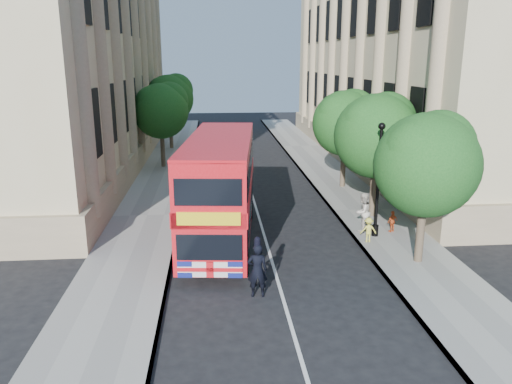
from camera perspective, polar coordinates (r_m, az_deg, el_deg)
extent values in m
plane|color=black|center=(17.07, 3.33, -12.79)|extent=(120.00, 120.00, 0.00)
cube|color=gray|center=(27.35, 12.32, -2.07)|extent=(3.50, 80.00, 0.12)
cube|color=gray|center=(26.38, -12.33, -2.72)|extent=(3.50, 80.00, 0.12)
cube|color=#C0B185|center=(42.11, 18.17, 15.80)|extent=(12.00, 38.00, 18.00)
cube|color=#C0B185|center=(40.60, -22.32, 15.49)|extent=(12.00, 38.00, 18.00)
cylinder|color=#473828|center=(20.71, 18.30, -4.12)|extent=(0.32, 0.32, 2.86)
sphere|color=#194D1A|center=(20.04, 18.91, 2.92)|extent=(4.00, 4.00, 4.00)
sphere|color=#194D1A|center=(20.53, 20.16, 4.94)|extent=(2.80, 2.80, 2.80)
sphere|color=#194D1A|center=(19.48, 18.03, 4.23)|extent=(2.60, 2.60, 2.60)
cylinder|color=#473828|center=(26.06, 13.24, 0.30)|extent=(0.32, 0.32, 2.99)
sphere|color=#194D1A|center=(25.52, 13.60, 6.22)|extent=(4.20, 4.20, 4.20)
sphere|color=#194D1A|center=(26.00, 14.69, 7.82)|extent=(2.94, 2.94, 2.94)
sphere|color=#194D1A|center=(25.01, 12.80, 7.35)|extent=(2.73, 2.73, 2.73)
cylinder|color=#473828|center=(31.67, 9.92, 3.00)|extent=(0.32, 0.32, 2.90)
sphere|color=#194D1A|center=(31.23, 10.14, 7.74)|extent=(4.00, 4.00, 4.00)
sphere|color=#194D1A|center=(31.70, 11.07, 9.00)|extent=(2.80, 2.80, 2.80)
sphere|color=#194D1A|center=(30.75, 9.42, 8.65)|extent=(2.60, 2.60, 2.60)
cylinder|color=#473828|center=(37.67, -10.62, 4.95)|extent=(0.32, 0.32, 2.99)
sphere|color=#194D1A|center=(37.29, -10.82, 9.07)|extent=(4.00, 4.00, 4.00)
sphere|color=#194D1A|center=(37.57, -9.89, 10.20)|extent=(2.80, 2.80, 2.80)
sphere|color=#194D1A|center=(37.00, -11.69, 9.83)|extent=(2.60, 2.60, 2.60)
cylinder|color=#473828|center=(45.52, -9.69, 6.84)|extent=(0.32, 0.32, 3.17)
sphere|color=#194D1A|center=(45.21, -9.85, 10.45)|extent=(4.20, 4.20, 4.20)
sphere|color=#194D1A|center=(45.51, -9.08, 11.42)|extent=(2.94, 2.94, 2.94)
sphere|color=#194D1A|center=(44.91, -10.56, 11.12)|extent=(2.73, 2.73, 2.73)
cylinder|color=black|center=(23.42, 13.45, -4.28)|extent=(0.30, 0.30, 0.50)
cylinder|color=black|center=(22.78, 13.79, 1.07)|extent=(0.14, 0.14, 5.00)
sphere|color=black|center=(22.33, 14.19, 7.30)|extent=(0.32, 0.32, 0.32)
cube|color=red|center=(21.90, -4.07, 0.68)|extent=(3.59, 10.13, 4.13)
cube|color=black|center=(22.15, -4.02, -1.61)|extent=(3.59, 9.52, 0.94)
cube|color=black|center=(21.66, -4.12, 3.42)|extent=(3.59, 9.52, 0.94)
cube|color=yellow|center=(17.12, -5.43, -3.05)|extent=(2.19, 0.30, 0.47)
cylinder|color=black|center=(19.38, -8.32, -7.69)|extent=(0.40, 1.07, 1.04)
cylinder|color=black|center=(19.16, -1.27, -7.80)|extent=(0.40, 1.07, 1.04)
cylinder|color=black|center=(25.72, -6.01, -1.83)|extent=(0.40, 1.07, 1.04)
cylinder|color=black|center=(25.55, -0.74, -1.86)|extent=(0.40, 1.07, 1.04)
cube|color=black|center=(29.92, -5.16, 2.09)|extent=(2.02, 1.85, 1.97)
cube|color=black|center=(29.09, -5.32, 2.18)|extent=(1.69, 0.25, 0.66)
cube|color=black|center=(31.88, -4.83, 3.25)|extent=(2.14, 3.16, 2.34)
cube|color=black|center=(31.59, -4.87, 1.05)|extent=(2.09, 4.63, 0.23)
cylinder|color=black|center=(30.13, -6.74, 0.39)|extent=(0.27, 0.77, 0.75)
cylinder|color=black|center=(29.97, -3.54, 0.39)|extent=(0.27, 0.77, 0.75)
cylinder|color=black|center=(33.11, -6.10, 1.76)|extent=(0.27, 0.77, 0.75)
cylinder|color=black|center=(32.96, -3.19, 1.76)|extent=(0.27, 0.77, 0.75)
imported|color=black|center=(17.23, 0.16, -8.95)|extent=(0.72, 0.50, 1.92)
imported|color=beige|center=(23.71, 12.11, -2.26)|extent=(1.13, 1.07, 1.83)
imported|color=#D25525|center=(24.04, 15.33, -3.26)|extent=(0.64, 0.49, 1.01)
imported|color=gold|center=(22.49, 12.72, -4.23)|extent=(0.73, 0.44, 1.11)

